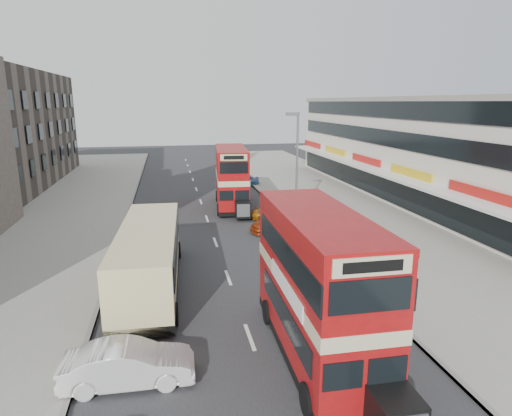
{
  "coord_description": "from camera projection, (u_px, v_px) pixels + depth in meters",
  "views": [
    {
      "loc": [
        -2.8,
        -12.99,
        8.86
      ],
      "look_at": [
        0.99,
        5.66,
        4.23
      ],
      "focal_mm": 30.7,
      "sensor_mm": 36.0,
      "label": 1
    }
  ],
  "objects": [
    {
      "name": "pavement_right",
      "position": [
        351.0,
        210.0,
        36.35
      ],
      "size": [
        12.0,
        90.0,
        0.15
      ],
      "primitive_type": "cube",
      "color": "gray",
      "rests_on": "ground"
    },
    {
      "name": "kerb_left",
      "position": [
        126.0,
        222.0,
        32.85
      ],
      "size": [
        0.2,
        90.0,
        0.16
      ],
      "primitive_type": "cube",
      "color": "gray",
      "rests_on": "ground"
    },
    {
      "name": "car_right_b",
      "position": [
        275.0,
        212.0,
        33.97
      ],
      "size": [
        4.03,
        1.93,
        1.11
      ],
      "primitive_type": "imported",
      "rotation": [
        0.0,
        0.0,
        -1.59
      ],
      "color": "#BA6B12",
      "rests_on": "ground"
    },
    {
      "name": "cyclist",
      "position": [
        262.0,
        210.0,
        33.86
      ],
      "size": [
        0.65,
        1.7,
        2.1
      ],
      "rotation": [
        0.0,
        0.0,
        -0.02
      ],
      "color": "gray",
      "rests_on": "ground"
    },
    {
      "name": "bus_main",
      "position": [
        319.0,
        286.0,
        15.1
      ],
      "size": [
        2.66,
        9.27,
        5.09
      ],
      "rotation": [
        0.0,
        0.0,
        3.13
      ],
      "color": "black",
      "rests_on": "ground"
    },
    {
      "name": "street_lamp",
      "position": [
        296.0,
        158.0,
        32.27
      ],
      "size": [
        1.0,
        0.2,
        8.12
      ],
      "color": "slate",
      "rests_on": "ground"
    },
    {
      "name": "car_right_a",
      "position": [
        282.0,
        223.0,
        30.51
      ],
      "size": [
        4.6,
        2.17,
        1.3
      ],
      "primitive_type": "imported",
      "rotation": [
        0.0,
        0.0,
        -1.49
      ],
      "color": "#95300E",
      "rests_on": "ground"
    },
    {
      "name": "pavement_left",
      "position": [
        41.0,
        226.0,
        31.71
      ],
      "size": [
        12.0,
        90.0,
        0.15
      ],
      "primitive_type": "cube",
      "color": "gray",
      "rests_on": "ground"
    },
    {
      "name": "road_surface",
      "position": [
        207.0,
        219.0,
        34.05
      ],
      "size": [
        12.0,
        90.0,
        0.01
      ],
      "primitive_type": "cube",
      "color": "#28282B",
      "rests_on": "ground"
    },
    {
      "name": "pedestrian_near",
      "position": [
        337.0,
        227.0,
        28.12
      ],
      "size": [
        0.77,
        0.73,
        1.73
      ],
      "primitive_type": "imported",
      "rotation": [
        0.0,
        0.0,
        3.78
      ],
      "color": "gray",
      "rests_on": "pavement_right"
    },
    {
      "name": "ground",
      "position": [
        260.0,
        367.0,
        15.0
      ],
      "size": [
        160.0,
        160.0,
        0.0
      ],
      "primitive_type": "plane",
      "color": "#28282B",
      "rests_on": "ground"
    },
    {
      "name": "kerb_right",
      "position": [
        283.0,
        214.0,
        35.21
      ],
      "size": [
        0.2,
        90.0,
        0.16
      ],
      "primitive_type": "cube",
      "color": "gray",
      "rests_on": "ground"
    },
    {
      "name": "coach",
      "position": [
        149.0,
        255.0,
        21.13
      ],
      "size": [
        3.17,
        10.64,
        2.79
      ],
      "rotation": [
        0.0,
        0.0,
        -0.05
      ],
      "color": "black",
      "rests_on": "ground"
    },
    {
      "name": "car_right_c",
      "position": [
        243.0,
        180.0,
        47.42
      ],
      "size": [
        3.64,
        1.62,
        1.22
      ],
      "primitive_type": "imported",
      "rotation": [
        0.0,
        0.0,
        -1.62
      ],
      "color": "#6187C2",
      "rests_on": "ground"
    },
    {
      "name": "car_left_front",
      "position": [
        128.0,
        364.0,
        13.98
      ],
      "size": [
        4.21,
        1.56,
        1.38
      ],
      "primitive_type": "imported",
      "rotation": [
        0.0,
        0.0,
        1.55
      ],
      "color": "white",
      "rests_on": "ground"
    },
    {
      "name": "bus_second",
      "position": [
        232.0,
        177.0,
        37.14
      ],
      "size": [
        3.18,
        9.16,
        4.95
      ],
      "rotation": [
        0.0,
        0.0,
        3.05
      ],
      "color": "black",
      "rests_on": "ground"
    },
    {
      "name": "commercial_row",
      "position": [
        429.0,
        150.0,
        38.7
      ],
      "size": [
        9.9,
        46.2,
        9.3
      ],
      "color": "silver",
      "rests_on": "ground"
    }
  ]
}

